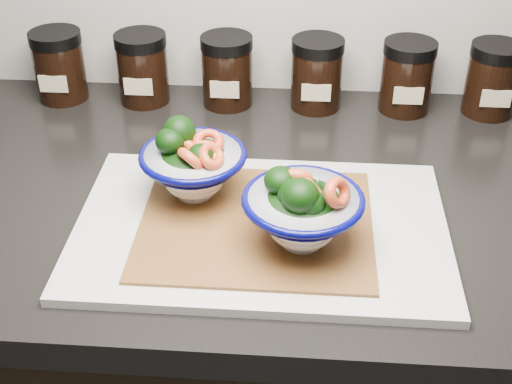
# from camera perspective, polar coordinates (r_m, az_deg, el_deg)

# --- Properties ---
(countertop) EXTENTS (3.50, 0.60, 0.04)m
(countertop) POSITION_cam_1_polar(r_m,az_deg,el_deg) (0.96, 0.69, -0.57)
(countertop) COLOR black
(countertop) RESTS_ON cabinet
(cutting_board) EXTENTS (0.45, 0.30, 0.01)m
(cutting_board) POSITION_cam_1_polar(r_m,az_deg,el_deg) (0.87, 0.41, -2.91)
(cutting_board) COLOR beige
(cutting_board) RESTS_ON countertop
(bamboo_mat) EXTENTS (0.28, 0.24, 0.00)m
(bamboo_mat) POSITION_cam_1_polar(r_m,az_deg,el_deg) (0.86, -0.00, -2.53)
(bamboo_mat) COLOR #915A2B
(bamboo_mat) RESTS_ON cutting_board
(bowl_left) EXTENTS (0.14, 0.14, 0.10)m
(bowl_left) POSITION_cam_1_polar(r_m,az_deg,el_deg) (0.89, -5.08, 2.19)
(bowl_left) COLOR white
(bowl_left) RESTS_ON bamboo_mat
(bowl_right) EXTENTS (0.14, 0.14, 0.11)m
(bowl_right) POSITION_cam_1_polar(r_m,az_deg,el_deg) (0.81, 3.74, -1.47)
(bowl_right) COLOR white
(bowl_right) RESTS_ON bamboo_mat
(spice_jar_a) EXTENTS (0.08, 0.08, 0.11)m
(spice_jar_a) POSITION_cam_1_polar(r_m,az_deg,el_deg) (1.20, -15.47, 9.73)
(spice_jar_a) COLOR black
(spice_jar_a) RESTS_ON countertop
(spice_jar_b) EXTENTS (0.08, 0.08, 0.11)m
(spice_jar_b) POSITION_cam_1_polar(r_m,az_deg,el_deg) (1.16, -9.07, 9.76)
(spice_jar_b) COLOR black
(spice_jar_b) RESTS_ON countertop
(spice_jar_c) EXTENTS (0.08, 0.08, 0.11)m
(spice_jar_c) POSITION_cam_1_polar(r_m,az_deg,el_deg) (1.14, -2.33, 9.67)
(spice_jar_c) COLOR black
(spice_jar_c) RESTS_ON countertop
(spice_jar_d) EXTENTS (0.08, 0.08, 0.11)m
(spice_jar_d) POSITION_cam_1_polar(r_m,az_deg,el_deg) (1.13, 4.88, 9.42)
(spice_jar_d) COLOR black
(spice_jar_d) RESTS_ON countertop
(spice_jar_e) EXTENTS (0.08, 0.08, 0.11)m
(spice_jar_e) POSITION_cam_1_polar(r_m,az_deg,el_deg) (1.14, 11.98, 9.04)
(spice_jar_e) COLOR black
(spice_jar_e) RESTS_ON countertop
(spice_jar_f) EXTENTS (0.08, 0.08, 0.11)m
(spice_jar_f) POSITION_cam_1_polar(r_m,az_deg,el_deg) (1.17, 18.41, 8.57)
(spice_jar_f) COLOR black
(spice_jar_f) RESTS_ON countertop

